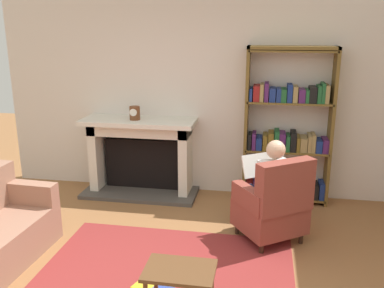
% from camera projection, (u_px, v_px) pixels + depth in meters
% --- Properties ---
extents(back_wall, '(5.60, 0.10, 2.70)m').
position_uv_depth(back_wall, '(202.00, 96.00, 5.72)').
color(back_wall, silver).
rests_on(back_wall, ground).
extents(area_rug, '(2.40, 1.80, 0.01)m').
position_uv_depth(area_rug, '(165.00, 275.00, 3.96)').
color(area_rug, maroon).
rests_on(area_rug, ground).
extents(fireplace, '(1.58, 0.64, 1.06)m').
position_uv_depth(fireplace, '(141.00, 153.00, 5.84)').
color(fireplace, '#4C4742').
rests_on(fireplace, ground).
extents(mantel_clock, '(0.14, 0.14, 0.18)m').
position_uv_depth(mantel_clock, '(135.00, 113.00, 5.58)').
color(mantel_clock, brown).
rests_on(mantel_clock, fireplace).
extents(bookshelf, '(1.11, 0.32, 2.04)m').
position_uv_depth(bookshelf, '(288.00, 132.00, 5.44)').
color(bookshelf, brown).
rests_on(bookshelf, ground).
extents(armchair_reading, '(0.88, 0.88, 0.97)m').
position_uv_depth(armchair_reading, '(274.00, 205.00, 4.49)').
color(armchair_reading, '#331E14').
rests_on(armchair_reading, ground).
extents(seated_reader, '(0.56, 0.59, 1.14)m').
position_uv_depth(seated_reader, '(268.00, 184.00, 4.54)').
color(seated_reader, white).
rests_on(seated_reader, ground).
extents(side_table, '(0.56, 0.39, 0.44)m').
position_uv_depth(side_table, '(180.00, 277.00, 3.31)').
color(side_table, brown).
rests_on(side_table, ground).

